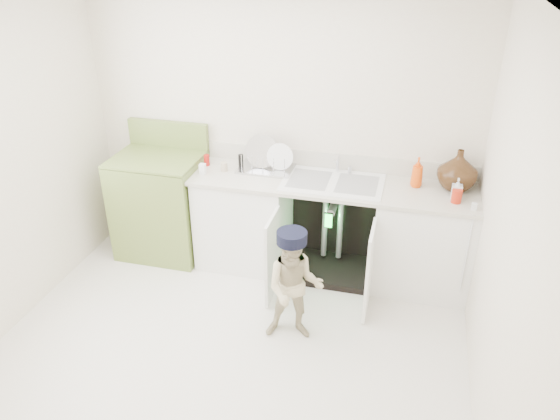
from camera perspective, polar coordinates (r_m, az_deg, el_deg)
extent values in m
plane|color=silver|center=(4.29, -5.28, -14.06)|extent=(3.50, 3.50, 0.00)
cube|color=silver|center=(4.90, -0.09, 8.73)|extent=(3.50, 2.50, 0.02)
cube|color=silver|center=(2.48, -18.44, -14.53)|extent=(3.50, 2.50, 0.02)
cube|color=silver|center=(3.43, 22.47, -2.42)|extent=(2.50, 3.00, 0.02)
cube|color=white|center=(5.03, -3.70, -1.00)|extent=(0.80, 0.60, 0.86)
cube|color=white|center=(4.84, 14.69, -3.27)|extent=(0.80, 0.60, 0.86)
cube|color=black|center=(5.10, 5.82, -0.66)|extent=(0.80, 0.06, 0.86)
cube|color=black|center=(5.08, 5.10, -6.04)|extent=(0.80, 0.60, 0.06)
cylinder|color=gray|center=(4.96, 4.71, -1.28)|extent=(0.05, 0.05, 0.70)
cylinder|color=gray|center=(4.94, 6.31, -1.47)|extent=(0.05, 0.05, 0.70)
cylinder|color=gray|center=(4.82, 5.50, 0.10)|extent=(0.07, 0.18, 0.07)
cube|color=white|center=(4.54, -0.79, -4.91)|extent=(0.03, 0.40, 0.76)
cube|color=white|center=(4.43, 9.30, -6.26)|extent=(0.02, 0.40, 0.76)
cube|color=beige|center=(4.66, 5.54, 2.70)|extent=(2.44, 0.64, 0.03)
cube|color=beige|center=(4.89, 6.16, 5.06)|extent=(2.44, 0.02, 0.15)
cube|color=white|center=(4.66, 5.55, 2.81)|extent=(0.85, 0.55, 0.02)
cube|color=gray|center=(4.68, 3.08, 3.20)|extent=(0.34, 0.40, 0.01)
cube|color=gray|center=(4.63, 8.06, 2.64)|extent=(0.34, 0.40, 0.01)
cylinder|color=silver|center=(4.82, 6.04, 4.91)|extent=(0.03, 0.03, 0.17)
cylinder|color=silver|center=(4.73, 5.97, 5.47)|extent=(0.02, 0.14, 0.02)
cylinder|color=silver|center=(4.82, 7.30, 4.23)|extent=(0.04, 0.04, 0.06)
cylinder|color=silver|center=(4.53, 18.93, -4.43)|extent=(0.01, 0.01, 0.70)
cube|color=silver|center=(4.43, 19.63, 0.34)|extent=(0.04, 0.02, 0.06)
cube|color=silver|center=(4.88, -1.47, 4.35)|extent=(0.48, 0.32, 0.02)
cylinder|color=silver|center=(4.87, -1.91, 5.43)|extent=(0.30, 0.11, 0.29)
cylinder|color=white|center=(4.82, 0.00, 5.03)|extent=(0.24, 0.06, 0.23)
cylinder|color=silver|center=(4.81, -4.04, 5.00)|extent=(0.01, 0.01, 0.14)
cylinder|color=silver|center=(4.78, -2.93, 4.89)|extent=(0.01, 0.01, 0.14)
cylinder|color=silver|center=(4.76, -1.81, 4.78)|extent=(0.01, 0.01, 0.14)
cylinder|color=silver|center=(4.73, -0.68, 4.67)|extent=(0.01, 0.01, 0.14)
cylinder|color=silver|center=(4.71, 0.46, 4.55)|extent=(0.01, 0.01, 0.14)
imported|color=#472E14|center=(4.69, 18.10, 4.03)|extent=(0.33, 0.33, 0.34)
imported|color=#E64B0C|center=(4.65, 14.16, 3.83)|extent=(0.10, 0.10, 0.25)
imported|color=silver|center=(4.54, 18.02, 2.10)|extent=(0.08, 0.08, 0.18)
cylinder|color=red|center=(4.50, 17.98, 1.39)|extent=(0.08, 0.08, 0.11)
cylinder|color=#AF140F|center=(4.99, -7.66, 5.18)|extent=(0.05, 0.05, 0.10)
cylinder|color=tan|center=(4.86, -5.85, 4.52)|extent=(0.06, 0.06, 0.08)
cylinder|color=black|center=(4.92, -4.12, 5.15)|extent=(0.04, 0.04, 0.12)
cube|color=white|center=(4.83, -8.09, 4.29)|extent=(0.05, 0.05, 0.09)
cube|color=olive|center=(5.28, -12.25, 0.40)|extent=(0.79, 0.65, 0.95)
cube|color=olive|center=(5.08, -12.81, 5.31)|extent=(0.79, 0.65, 0.02)
cube|color=olive|center=(5.27, -11.60, 7.78)|extent=(0.79, 0.06, 0.25)
cylinder|color=black|center=(5.04, -15.59, 4.72)|extent=(0.18, 0.18, 0.02)
cylinder|color=silver|center=(5.04, -15.61, 4.84)|extent=(0.21, 0.21, 0.01)
cylinder|color=black|center=(5.30, -13.96, 6.07)|extent=(0.18, 0.18, 0.02)
cylinder|color=silver|center=(5.29, -13.97, 6.19)|extent=(0.21, 0.21, 0.01)
cylinder|color=black|center=(4.87, -11.54, 4.34)|extent=(0.18, 0.18, 0.02)
cylinder|color=silver|center=(4.86, -11.56, 4.47)|extent=(0.21, 0.21, 0.01)
cylinder|color=black|center=(5.13, -10.05, 5.75)|extent=(0.18, 0.18, 0.02)
cylinder|color=silver|center=(5.13, -10.06, 5.87)|extent=(0.21, 0.21, 0.01)
imported|color=beige|center=(4.10, 1.50, -8.09)|extent=(0.49, 0.41, 0.91)
cylinder|color=black|center=(3.86, 1.58, -3.03)|extent=(0.26, 0.26, 0.09)
cube|color=black|center=(3.97, 1.65, -2.72)|extent=(0.18, 0.12, 0.01)
cube|color=black|center=(4.43, 5.10, -1.09)|extent=(0.07, 0.01, 0.14)
cube|color=#26F23F|center=(4.42, 5.08, -1.14)|extent=(0.06, 0.00, 0.12)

